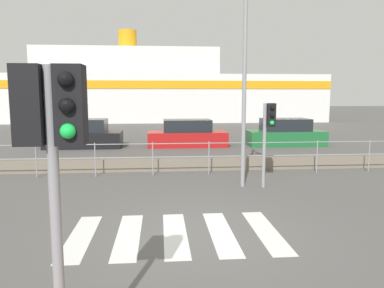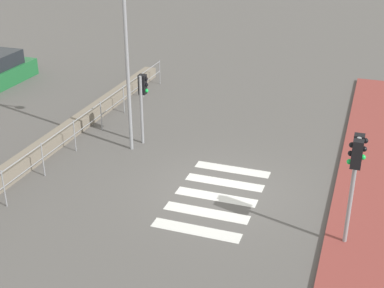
# 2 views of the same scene
# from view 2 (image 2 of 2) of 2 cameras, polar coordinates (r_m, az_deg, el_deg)

# --- Properties ---
(ground_plane) EXTENTS (160.00, 160.00, 0.00)m
(ground_plane) POSITION_cam_2_polar(r_m,az_deg,el_deg) (15.89, 3.02, -4.92)
(ground_plane) COLOR #565451
(sidewalk_brick) EXTENTS (24.00, 1.80, 0.12)m
(sidewalk_brick) POSITION_cam_2_polar(r_m,az_deg,el_deg) (15.42, 17.91, -6.98)
(sidewalk_brick) COLOR brown
(sidewalk_brick) RESTS_ON ground_plane
(crosswalk) EXTENTS (4.05, 2.40, 0.01)m
(crosswalk) POSITION_cam_2_polar(r_m,az_deg,el_deg) (15.53, 2.58, -5.64)
(crosswalk) COLOR silver
(crosswalk) RESTS_ON ground_plane
(seawall) EXTENTS (18.90, 0.55, 0.45)m
(seawall) POSITION_cam_2_polar(r_m,az_deg,el_deg) (18.30, -16.16, -0.91)
(seawall) COLOR slate
(seawall) RESTS_ON ground_plane
(harbor_fence) EXTENTS (17.05, 0.04, 1.13)m
(harbor_fence) POSITION_cam_2_polar(r_m,az_deg,el_deg) (17.62, -14.01, 0.19)
(harbor_fence) COLOR gray
(harbor_fence) RESTS_ON ground_plane
(traffic_light_near) EXTENTS (0.58, 0.41, 2.94)m
(traffic_light_near) POSITION_cam_2_polar(r_m,az_deg,el_deg) (12.91, 17.08, -1.83)
(traffic_light_near) COLOR gray
(traffic_light_near) RESTS_ON ground_plane
(traffic_light_far) EXTENTS (0.34, 0.32, 2.45)m
(traffic_light_far) POSITION_cam_2_polar(r_m,az_deg,el_deg) (18.31, -5.30, 5.38)
(traffic_light_far) COLOR gray
(traffic_light_far) RESTS_ON ground_plane
(streetlamp) EXTENTS (0.32, 1.27, 6.06)m
(streetlamp) POSITION_cam_2_polar(r_m,az_deg,el_deg) (17.12, -6.32, 10.83)
(streetlamp) COLOR gray
(streetlamp) RESTS_ON ground_plane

